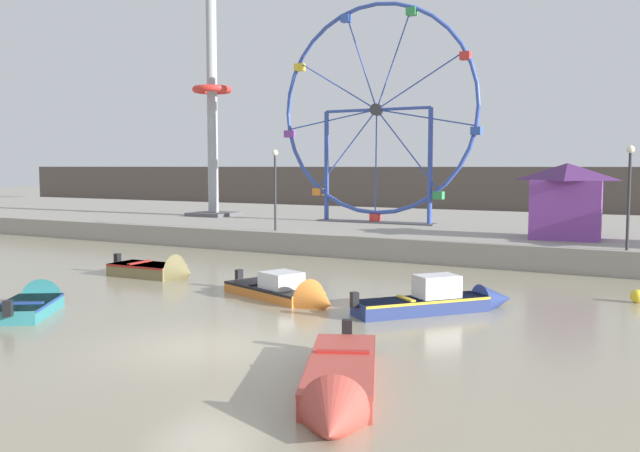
{
  "coord_description": "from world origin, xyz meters",
  "views": [
    {
      "loc": [
        10.49,
        -13.27,
        4.44
      ],
      "look_at": [
        -2.28,
        10.1,
        2.13
      ],
      "focal_mm": 38.65,
      "sensor_mm": 36.0,
      "label": 1
    }
  ],
  "objects_px": {
    "promenade_lamp_near": "(629,183)",
    "mooring_buoy_orange": "(637,296)",
    "drop_tower_steel_tower": "(212,112)",
    "motorboat_navy_blue": "(445,300)",
    "carnival_booth_purple_stall": "(566,200)",
    "ferris_wheel_blue_frame": "(377,113)",
    "motorboat_olive_wood": "(160,271)",
    "motorboat_orange_hull": "(290,293)",
    "motorboat_teal_painted": "(35,303)",
    "motorboat_faded_red": "(338,387)",
    "promenade_lamp_far": "(275,178)"
  },
  "relations": [
    {
      "from": "motorboat_orange_hull",
      "to": "promenade_lamp_near",
      "type": "xyz_separation_m",
      "value": [
        9.29,
        10.82,
        3.54
      ]
    },
    {
      "from": "motorboat_teal_painted",
      "to": "mooring_buoy_orange",
      "type": "bearing_deg",
      "value": -91.03
    },
    {
      "from": "motorboat_navy_blue",
      "to": "motorboat_teal_painted",
      "type": "xyz_separation_m",
      "value": [
        -11.18,
        -5.96,
        -0.12
      ]
    },
    {
      "from": "motorboat_olive_wood",
      "to": "motorboat_navy_blue",
      "type": "distance_m",
      "value": 12.12
    },
    {
      "from": "drop_tower_steel_tower",
      "to": "mooring_buoy_orange",
      "type": "bearing_deg",
      "value": -25.83
    },
    {
      "from": "motorboat_teal_painted",
      "to": "motorboat_orange_hull",
      "type": "distance_m",
      "value": 7.99
    },
    {
      "from": "mooring_buoy_orange",
      "to": "promenade_lamp_near",
      "type": "bearing_deg",
      "value": 98.09
    },
    {
      "from": "motorboat_faded_red",
      "to": "mooring_buoy_orange",
      "type": "distance_m",
      "value": 13.75
    },
    {
      "from": "motorboat_orange_hull",
      "to": "ferris_wheel_blue_frame",
      "type": "relative_size",
      "value": 0.4
    },
    {
      "from": "ferris_wheel_blue_frame",
      "to": "promenade_lamp_near",
      "type": "bearing_deg",
      "value": -27.79
    },
    {
      "from": "motorboat_faded_red",
      "to": "motorboat_teal_painted",
      "type": "height_order",
      "value": "motorboat_faded_red"
    },
    {
      "from": "promenade_lamp_near",
      "to": "motorboat_faded_red",
      "type": "bearing_deg",
      "value": -100.48
    },
    {
      "from": "motorboat_olive_wood",
      "to": "drop_tower_steel_tower",
      "type": "distance_m",
      "value": 21.06
    },
    {
      "from": "motorboat_teal_painted",
      "to": "mooring_buoy_orange",
      "type": "relative_size",
      "value": 8.48
    },
    {
      "from": "motorboat_teal_painted",
      "to": "ferris_wheel_blue_frame",
      "type": "distance_m",
      "value": 24.64
    },
    {
      "from": "motorboat_olive_wood",
      "to": "motorboat_faded_red",
      "type": "xyz_separation_m",
      "value": [
        12.93,
        -9.56,
        -0.0
      ]
    },
    {
      "from": "motorboat_faded_red",
      "to": "mooring_buoy_orange",
      "type": "bearing_deg",
      "value": 138.36
    },
    {
      "from": "ferris_wheel_blue_frame",
      "to": "promenade_lamp_far",
      "type": "distance_m",
      "value": 8.5
    },
    {
      "from": "motorboat_faded_red",
      "to": "drop_tower_steel_tower",
      "type": "relative_size",
      "value": 0.36
    },
    {
      "from": "motorboat_teal_painted",
      "to": "promenade_lamp_near",
      "type": "bearing_deg",
      "value": -77.45
    },
    {
      "from": "drop_tower_steel_tower",
      "to": "motorboat_olive_wood",
      "type": "bearing_deg",
      "value": -58.83
    },
    {
      "from": "ferris_wheel_blue_frame",
      "to": "mooring_buoy_orange",
      "type": "bearing_deg",
      "value": -41.03
    },
    {
      "from": "motorboat_faded_red",
      "to": "drop_tower_steel_tower",
      "type": "xyz_separation_m",
      "value": [
        -23.04,
        26.29,
        7.83
      ]
    },
    {
      "from": "carnival_booth_purple_stall",
      "to": "mooring_buoy_orange",
      "type": "xyz_separation_m",
      "value": [
        3.73,
        -9.15,
        -2.68
      ]
    },
    {
      "from": "motorboat_orange_hull",
      "to": "mooring_buoy_orange",
      "type": "relative_size",
      "value": 11.74
    },
    {
      "from": "drop_tower_steel_tower",
      "to": "mooring_buoy_orange",
      "type": "distance_m",
      "value": 31.35
    },
    {
      "from": "motorboat_navy_blue",
      "to": "carnival_booth_purple_stall",
      "type": "relative_size",
      "value": 1.32
    },
    {
      "from": "motorboat_olive_wood",
      "to": "motorboat_orange_hull",
      "type": "bearing_deg",
      "value": -14.61
    },
    {
      "from": "drop_tower_steel_tower",
      "to": "mooring_buoy_orange",
      "type": "height_order",
      "value": "drop_tower_steel_tower"
    },
    {
      "from": "ferris_wheel_blue_frame",
      "to": "motorboat_faded_red",
      "type": "bearing_deg",
      "value": -67.4
    },
    {
      "from": "motorboat_teal_painted",
      "to": "carnival_booth_purple_stall",
      "type": "distance_m",
      "value": 23.25
    },
    {
      "from": "motorboat_faded_red",
      "to": "ferris_wheel_blue_frame",
      "type": "bearing_deg",
      "value": 179.04
    },
    {
      "from": "motorboat_orange_hull",
      "to": "promenade_lamp_far",
      "type": "distance_m",
      "value": 14.1
    },
    {
      "from": "promenade_lamp_far",
      "to": "promenade_lamp_near",
      "type": "bearing_deg",
      "value": -1.45
    },
    {
      "from": "ferris_wheel_blue_frame",
      "to": "promenade_lamp_near",
      "type": "relative_size",
      "value": 3.08
    },
    {
      "from": "motorboat_faded_red",
      "to": "promenade_lamp_far",
      "type": "distance_m",
      "value": 23.72
    },
    {
      "from": "motorboat_faded_red",
      "to": "promenade_lamp_near",
      "type": "height_order",
      "value": "promenade_lamp_near"
    },
    {
      "from": "motorboat_navy_blue",
      "to": "promenade_lamp_near",
      "type": "relative_size",
      "value": 1.14
    },
    {
      "from": "carnival_booth_purple_stall",
      "to": "ferris_wheel_blue_frame",
      "type": "bearing_deg",
      "value": 155.09
    },
    {
      "from": "motorboat_teal_painted",
      "to": "promenade_lamp_near",
      "type": "height_order",
      "value": "promenade_lamp_near"
    },
    {
      "from": "ferris_wheel_blue_frame",
      "to": "promenade_lamp_near",
      "type": "height_order",
      "value": "ferris_wheel_blue_frame"
    },
    {
      "from": "carnival_booth_purple_stall",
      "to": "promenade_lamp_near",
      "type": "xyz_separation_m",
      "value": [
        2.92,
        -3.5,
        0.89
      ]
    },
    {
      "from": "promenade_lamp_near",
      "to": "mooring_buoy_orange",
      "type": "relative_size",
      "value": 9.56
    },
    {
      "from": "motorboat_orange_hull",
      "to": "ferris_wheel_blue_frame",
      "type": "distance_m",
      "value": 20.48
    },
    {
      "from": "motorboat_faded_red",
      "to": "carnival_booth_purple_stall",
      "type": "height_order",
      "value": "carnival_booth_purple_stall"
    },
    {
      "from": "motorboat_orange_hull",
      "to": "motorboat_olive_wood",
      "type": "bearing_deg",
      "value": -171.91
    },
    {
      "from": "promenade_lamp_near",
      "to": "promenade_lamp_far",
      "type": "distance_m",
      "value": 17.01
    },
    {
      "from": "motorboat_orange_hull",
      "to": "drop_tower_steel_tower",
      "type": "bearing_deg",
      "value": 154.4
    },
    {
      "from": "motorboat_navy_blue",
      "to": "drop_tower_steel_tower",
      "type": "xyz_separation_m",
      "value": [
        -22.21,
        17.5,
        7.76
      ]
    },
    {
      "from": "motorboat_olive_wood",
      "to": "motorboat_teal_painted",
      "type": "height_order",
      "value": "motorboat_olive_wood"
    }
  ]
}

